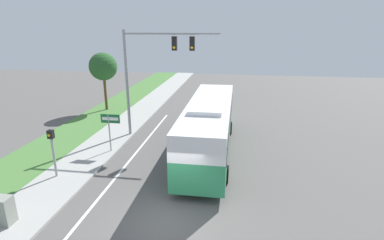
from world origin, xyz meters
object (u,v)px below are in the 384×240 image
Objects in this scene: bus at (209,123)px; utility_cabinet at (3,211)px; signal_gantry at (152,63)px; pedestrian_signal at (52,145)px; street_sign at (110,125)px.

utility_cabinet is (-7.31, -8.49, -1.24)m from bus.
signal_gantry reaches higher than pedestrian_signal.
signal_gantry is 8.34m from pedestrian_signal.
pedestrian_signal is at bearing -149.13° from bus.
bus reaches higher than street_sign.
bus is at bearing 49.27° from utility_cabinet.
street_sign is (1.53, 3.63, -0.02)m from pedestrian_signal.
pedestrian_signal is at bearing -112.84° from street_sign.
bus is 10.37× the size of utility_cabinet.
pedestrian_signal is 4.13m from utility_cabinet.
bus is at bearing 8.43° from street_sign.
signal_gantry reaches higher than street_sign.
signal_gantry is 2.91× the size of street_sign.
pedestrian_signal is 3.94m from street_sign.
bus is 4.48× the size of pedestrian_signal.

